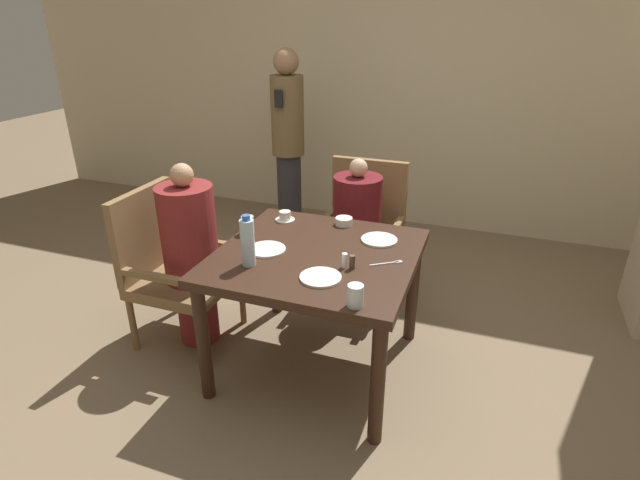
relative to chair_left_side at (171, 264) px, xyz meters
name	(u,v)px	position (x,y,z in m)	size (l,w,h in m)	color
ground_plane	(317,363)	(0.94, 0.00, -0.49)	(16.00, 16.00, 0.00)	#7A664C
wall_back	(410,71)	(0.94, 2.37, 0.91)	(8.00, 0.06, 2.80)	beige
dining_table	(317,269)	(0.94, 0.00, 0.13)	(1.03, 1.01, 0.73)	#331E14
chair_left_side	(171,264)	(0.00, 0.00, 0.00)	(0.54, 0.54, 0.94)	brown
diner_in_left_chair	(191,255)	(0.15, 0.00, 0.09)	(0.32, 0.32, 1.13)	maroon
chair_far_side	(362,228)	(0.94, 0.92, 0.00)	(0.54, 0.54, 0.94)	brown
diner_in_far_chair	(356,231)	(0.94, 0.77, 0.03)	(0.32, 0.32, 1.03)	#5B1419
standing_host	(288,141)	(0.07, 1.66, 0.38)	(0.28, 0.31, 1.62)	#2D2D33
plate_main_left	(379,240)	(1.21, 0.25, 0.24)	(0.20, 0.20, 0.01)	white
plate_main_right	(267,249)	(0.68, -0.07, 0.24)	(0.20, 0.20, 0.01)	white
plate_dessert_center	(321,277)	(1.05, -0.26, 0.24)	(0.20, 0.20, 0.01)	white
teacup_with_saucer	(285,217)	(0.60, 0.35, 0.26)	(0.12, 0.12, 0.06)	white
bowl_small	(344,221)	(0.96, 0.41, 0.25)	(0.10, 0.10, 0.04)	white
water_bottle	(248,242)	(0.66, -0.24, 0.36)	(0.07, 0.07, 0.27)	silver
glass_tall_near	(248,225)	(0.48, 0.11, 0.28)	(0.07, 0.07, 0.10)	silver
glass_tall_mid	(355,296)	(1.27, -0.44, 0.28)	(0.07, 0.07, 0.10)	silver
salt_shaker	(345,260)	(1.12, -0.11, 0.27)	(0.03, 0.03, 0.08)	white
pepper_shaker	(352,262)	(1.16, -0.11, 0.27)	(0.03, 0.03, 0.07)	#4C3D2D
fork_beside_plate	(390,263)	(1.32, 0.01, 0.23)	(0.15, 0.11, 0.00)	silver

